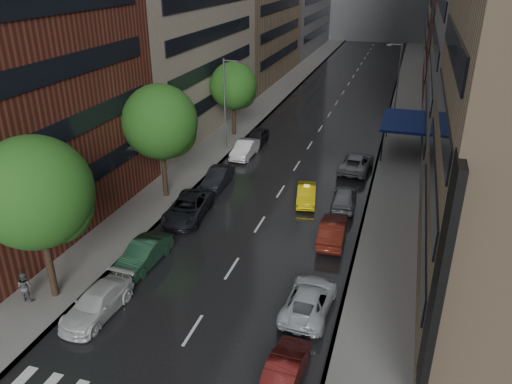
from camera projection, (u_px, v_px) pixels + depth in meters
road at (334, 107)px, 65.69m from camera, size 14.00×140.00×0.01m
sidewalk_left at (269, 101)px, 68.08m from camera, size 4.00×140.00×0.15m
sidewalk_right at (405, 112)px, 63.25m from camera, size 4.00×140.00×0.15m
tree_near at (35, 193)px, 25.66m from camera, size 5.99×5.99×9.55m
tree_mid at (160, 122)px, 37.82m from camera, size 5.76×5.76×9.18m
tree_far at (233, 86)px, 52.53m from camera, size 5.00×5.00×7.97m
taxi at (306, 194)px, 39.31m from camera, size 2.12×4.27×1.35m
parked_cars_left at (200, 196)px, 38.84m from camera, size 3.15×34.00×1.59m
parked_cars_right at (336, 221)px, 35.06m from camera, size 2.96×31.29×1.57m
ped_black_umbrella at (24, 282)px, 27.38m from camera, size 0.96×0.98×2.09m
street_lamp_left at (226, 103)px, 48.38m from camera, size 1.74×0.22×9.00m
street_lamp_right at (397, 81)px, 57.24m from camera, size 1.74×0.22×9.00m
awning at (403, 121)px, 48.96m from camera, size 4.00×8.00×3.12m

